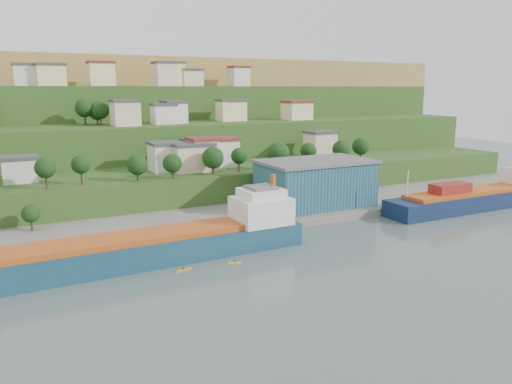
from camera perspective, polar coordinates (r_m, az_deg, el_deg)
ground at (r=101.88m, az=-2.32°, el=-7.89°), size 500.00×500.00×0.00m
quay at (r=134.33m, az=0.41°, el=-3.00°), size 220.00×26.00×4.00m
hillside at (r=261.19m, az=-18.09°, el=3.69°), size 360.00×211.09×96.00m
cargo_ship_near at (r=103.11m, az=-11.43°, el=-6.23°), size 68.60×12.59×17.57m
cargo_ship_far at (r=159.66m, az=24.17°, el=-0.71°), size 60.25×10.05×16.37m
warehouse at (r=140.18m, az=6.78°, el=1.08°), size 31.14×19.23×12.80m
kayak_orange at (r=97.76m, az=-8.31°, el=-8.72°), size 3.44×1.09×0.85m
kayak_yellow at (r=100.63m, az=-2.45°, el=-8.02°), size 2.91×1.12×0.72m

